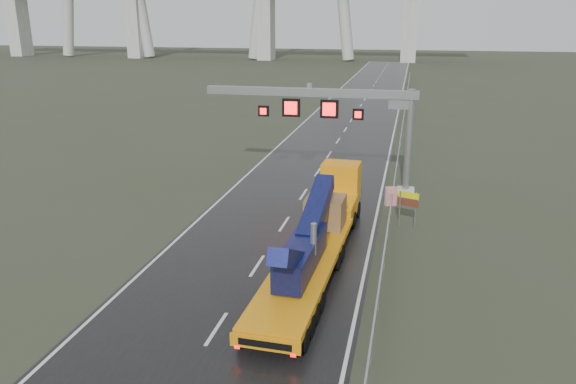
% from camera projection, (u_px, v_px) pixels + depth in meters
% --- Properties ---
extents(ground, '(400.00, 400.00, 0.00)m').
position_uv_depth(ground, '(232.00, 305.00, 23.98)').
color(ground, '#333827').
rests_on(ground, ground).
extents(road, '(11.00, 200.00, 0.02)m').
position_uv_depth(road, '(345.00, 130.00, 61.25)').
color(road, black).
rests_on(road, ground).
extents(guardrail, '(0.20, 140.00, 1.40)m').
position_uv_depth(guardrail, '(400.00, 146.00, 50.46)').
color(guardrail, '#919499').
rests_on(guardrail, ground).
extents(sign_gantry, '(14.90, 1.20, 7.42)m').
position_uv_depth(sign_gantry, '(340.00, 111.00, 38.63)').
color(sign_gantry, '#B2B1AD').
rests_on(sign_gantry, ground).
extents(heavy_haul_truck, '(3.09, 17.24, 4.03)m').
position_uv_depth(heavy_haul_truck, '(321.00, 225.00, 28.77)').
color(heavy_haul_truck, orange).
rests_on(heavy_haul_truck, ground).
extents(exit_sign_pair, '(1.20, 0.50, 2.17)m').
position_uv_depth(exit_sign_pair, '(408.00, 202.00, 32.48)').
color(exit_sign_pair, gray).
rests_on(exit_sign_pair, ground).
extents(striped_barrier, '(0.79, 0.55, 1.22)m').
position_uv_depth(striped_barrier, '(391.00, 196.00, 36.52)').
color(striped_barrier, red).
rests_on(striped_barrier, ground).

